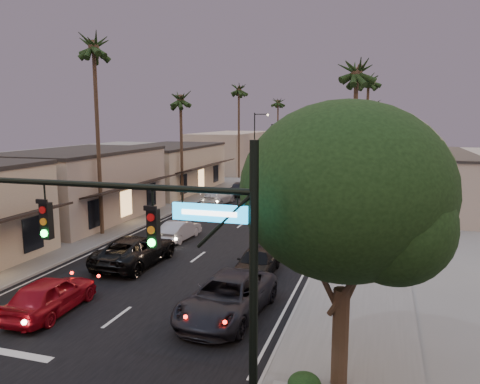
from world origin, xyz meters
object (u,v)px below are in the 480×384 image
Objects in this scene: streetlight_right at (350,146)px; arch at (317,135)px; palm_ld at (239,87)px; palm_rc at (373,102)px; streetlight_left at (256,139)px; curbside_black at (257,262)px; corner_tree at (348,199)px; palm_lb at (93,41)px; palm_rb at (369,77)px; oncoming_red at (51,295)px; palm_far at (278,100)px; palm_ra at (357,66)px; oncoming_pickup at (136,250)px; curbside_near at (227,297)px; palm_lc at (180,95)px; traffic_signal at (179,249)px; oncoming_silver at (180,230)px.

arch is at bearing 105.47° from streetlight_right.
palm_rc is (17.20, 9.00, -1.95)m from palm_ld.
palm_ld is at bearing -119.25° from streetlight_left.
arch is 53.45m from curbside_black.
corner_tree reaches higher than curbside_black.
streetlight_left is 0.63× the size of palm_ld.
streetlight_left is at bearing 87.33° from palm_lb.
palm_rb is at bearing -30.76° from streetlight_right.
corner_tree is 13.61m from oncoming_red.
palm_far reaches higher than curbside_black.
palm_ra is at bearing -131.56° from oncoming_red.
oncoming_red is 7.09m from oncoming_pickup.
corner_tree is at bearing -81.38° from arch.
streetlight_left is 0.63× the size of palm_rb.
corner_tree is 1.44× the size of curbside_near.
palm_far is at bearing -88.44° from oncoming_red.
palm_ra is at bearing -90.00° from palm_rc.
streetlight_right is 36.85m from palm_far.
curbside_black is at bearing -99.18° from palm_rb.
palm_lc and palm_rc have the same top height.
traffic_signal is 0.64× the size of palm_far.
palm_ld is 20.42m from palm_rb.
curbside_black is at bearing -74.81° from streetlight_left.
streetlight_right is at bearing 55.99° from palm_lb.
oncoming_silver is at bearing 114.62° from traffic_signal.
palm_lc is 2.55× the size of curbside_black.
oncoming_silver is at bearing -105.27° from palm_rc.
traffic_signal is at bearing -65.94° from palm_lc.
palm_lc is 17.74m from oncoming_silver.
traffic_signal is 11.12m from oncoming_red.
curbside_near is at bearing 145.38° from oncoming_pickup.
streetlight_left is 0.68× the size of palm_ra.
palm_ld reaches higher than oncoming_silver.
palm_lb is (-1.68, -36.00, 8.06)m from streetlight_left.
palm_rc is at bearing -102.53° from oncoming_pickup.
palm_ra and palm_far have the same top height.
corner_tree is 8.25m from curbside_near.
oncoming_silver is (0.18, 12.85, -0.14)m from oncoming_red.
palm_ld is 1.00× the size of palm_rb.
curbside_near is 5.50m from curbside_black.
curbside_black reaches higher than oncoming_silver.
palm_lb is at bearing -68.42° from oncoming_red.
palm_rc reaches higher than oncoming_pickup.
palm_far is at bearing 89.69° from palm_lb.
palm_lb is at bearing 141.17° from corner_tree.
oncoming_red is at bearing -77.90° from palm_lc.
palm_ra is at bearing -146.29° from oncoming_pickup.
streetlight_right is 7.35m from palm_rb.
palm_lc is (-8.60, -34.00, 4.94)m from arch.
traffic_signal is 0.60× the size of palm_ld.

